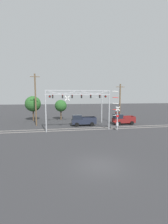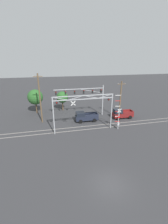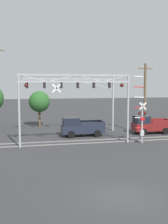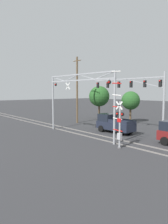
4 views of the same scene
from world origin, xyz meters
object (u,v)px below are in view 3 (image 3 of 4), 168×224
Objects in this scene: pickup_truck_following at (149,125)px; utility_pole_right at (145,98)px; pickup_truck_lead at (80,127)px; crossing_gantry at (76,95)px; traffic_signal_span at (87,91)px; crossing_signal_mast at (142,121)px; background_tree_beyond_span at (39,102)px.

utility_pole_right reaches higher than pickup_truck_following.
pickup_truck_lead is 0.58× the size of utility_pole_right.
traffic_signal_span reaches higher than crossing_gantry.
traffic_signal_span is 2.32× the size of pickup_truck_lead.
traffic_signal_span is at bearing 68.43° from crossing_gantry.
crossing_signal_mast is 1.40× the size of pickup_truck_lead.
crossing_signal_mast is at bearing -64.34° from traffic_signal_span.
utility_pole_right reaches higher than pickup_truck_lead.
traffic_signal_span is 2.27× the size of background_tree_beyond_span.
pickup_truck_following is at bearing 56.46° from crossing_signal_mast.
pickup_truck_lead is at bearing -63.96° from background_tree_beyond_span.
utility_pole_right is (7.96, 0.06, 3.31)m from pickup_truck_lead.
crossing_gantry is 2.26× the size of pickup_truck_lead.
pickup_truck_lead is 1.07× the size of pickup_truck_following.
background_tree_beyond_span is (-5.59, 5.55, -1.67)m from traffic_signal_span.
utility_pole_right is at bearing -23.34° from traffic_signal_span.
crossing_signal_mast is 9.25m from traffic_signal_span.
traffic_signal_span reaches higher than background_tree_beyond_span.
crossing_gantry is at bearing -77.90° from background_tree_beyond_span.
crossing_signal_mast is at bearing -117.62° from utility_pole_right.
pickup_truck_lead is at bearing 179.01° from pickup_truck_following.
crossing_gantry reaches higher than background_tree_beyond_span.
pickup_truck_lead is 8.62m from utility_pole_right.
traffic_signal_span is 8.05m from background_tree_beyond_span.
background_tree_beyond_span is at bearing 116.04° from pickup_truck_lead.
utility_pole_right reaches higher than traffic_signal_span.
pickup_truck_lead is 8.53m from pickup_truck_following.
background_tree_beyond_span is at bearing 145.91° from pickup_truck_following.
pickup_truck_following is 3.36m from utility_pole_right.
traffic_signal_span is (2.85, 7.21, 0.24)m from crossing_gantry.
pickup_truck_following is 0.54× the size of utility_pole_right.
pickup_truck_following is at bearing -23.07° from traffic_signal_span.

